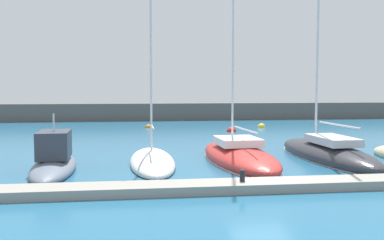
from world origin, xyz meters
TOP-DOWN VIEW (x-y plane):
  - ground_plane at (0.00, 0.00)m, footprint 120.00×120.00m
  - dock_pier at (0.00, -1.70)m, footprint 26.10×1.41m
  - breakwater_seawall at (0.00, 35.26)m, footprint 108.00×3.67m
  - motorboat_slate_nearest at (-9.11, 3.22)m, footprint 2.33×6.96m
  - sailboat_white_second at (-4.46, 4.26)m, footprint 2.35×7.85m
  - sailboat_red_third at (0.10, 4.43)m, footprint 3.52×9.69m
  - sailboat_charcoal_fourth at (5.12, 4.74)m, footprint 3.12×10.31m
  - mooring_buoy_orange at (-4.05, 24.68)m, footprint 0.67×0.67m
  - mooring_buoy_red at (3.21, 19.86)m, footprint 0.87×0.87m
  - mooring_buoy_yellow at (7.11, 23.59)m, footprint 0.79×0.79m
  - dock_bollard at (-1.26, -1.70)m, footprint 0.20×0.20m

SIDE VIEW (x-z plane):
  - ground_plane at x=0.00m, z-range 0.00..0.00m
  - mooring_buoy_orange at x=-4.05m, z-range -0.33..0.33m
  - mooring_buoy_red at x=3.21m, z-range -0.43..0.43m
  - mooring_buoy_yellow at x=7.11m, z-range -0.40..0.40m
  - sailboat_white_second at x=-4.46m, z-range -6.12..6.42m
  - dock_pier at x=0.00m, z-range 0.00..0.35m
  - sailboat_red_third at x=0.10m, z-range -8.89..9.61m
  - sailboat_charcoal_fourth at x=5.12m, z-range -8.39..9.12m
  - motorboat_slate_nearest at x=-9.11m, z-range -1.02..1.96m
  - dock_bollard at x=-1.26m, z-range 0.35..0.79m
  - breakwater_seawall at x=0.00m, z-range 0.00..2.06m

